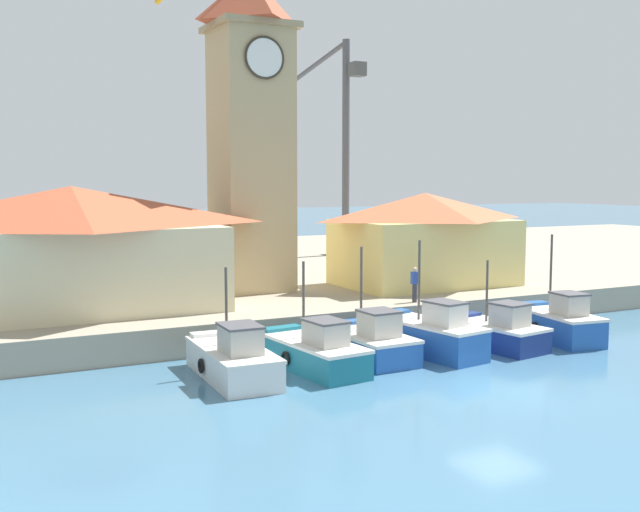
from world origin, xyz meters
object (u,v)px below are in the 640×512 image
Objects in this scene: fishing_boat_mid_left at (430,334)px; fishing_boat_center at (497,332)px; fishing_boat_mid_right at (558,323)px; dock_worker_near_tower at (415,284)px; clock_tower at (251,127)px; fishing_boat_left_outer at (313,351)px; port_crane_near at (345,173)px; port_crane_far at (231,139)px; fishing_boat_left_inner at (369,342)px; warehouse_right at (425,238)px; fishing_boat_far_left at (233,359)px; warehouse_left at (73,248)px.

fishing_boat_center is at bearing -5.56° from fishing_boat_mid_left.
dock_worker_near_tower is at bearing 130.44° from fishing_boat_mid_right.
clock_tower reaches higher than fishing_boat_mid_right.
fishing_boat_mid_left is 6.37m from fishing_boat_mid_right.
fishing_boat_left_outer is 30.38m from port_crane_near.
fishing_boat_mid_left is 20.48m from port_crane_far.
port_crane_far is at bearing 94.31° from fishing_boat_mid_left.
fishing_boat_left_inner is 6.46m from dock_worker_near_tower.
fishing_boat_left_inner is 12.64m from warehouse_right.
dock_worker_near_tower is (2.25, 4.41, 1.32)m from fishing_boat_mid_left.
fishing_boat_far_left is 1.02× the size of fishing_boat_mid_left.
fishing_boat_left_outer is 20.86m from port_crane_far.
port_crane_near reaches higher than warehouse_left.
fishing_boat_far_left is at bearing 177.88° from fishing_boat_center.
warehouse_right reaches higher than fishing_boat_left_inner.
warehouse_left is at bearing 142.50° from fishing_boat_mid_left.
warehouse_left is at bearing 112.82° from fishing_boat_far_left.
fishing_boat_mid_right is at bearing -27.67° from warehouse_left.
warehouse_left is at bearing 136.82° from fishing_boat_left_inner.
fishing_boat_left_inner is 0.36× the size of warehouse_left.
fishing_boat_mid_right is at bearing -98.27° from port_crane_near.
dock_worker_near_tower is (-0.85, 4.71, 1.45)m from fishing_boat_center.
fishing_boat_mid_left reaches higher than fishing_boat_left_outer.
port_crane_near is 0.78× the size of port_crane_far.
fishing_boat_mid_right is 22.21m from port_crane_far.
port_crane_far is at bearing 104.45° from dock_worker_near_tower.
fishing_boat_far_left is 3.23× the size of dock_worker_near_tower.
fishing_boat_mid_right is 0.26× the size of clock_tower.
port_crane_near reaches higher than fishing_boat_center.
warehouse_right is at bearing 91.94° from fishing_boat_mid_right.
fishing_boat_far_left is at bearing 179.19° from fishing_boat_mid_left.
port_crane_near reaches higher than fishing_boat_left_outer.
warehouse_right is 13.26m from port_crane_far.
warehouse_left is 0.79× the size of port_crane_near.
fishing_boat_left_outer is at bearing -101.43° from port_crane_far.
fishing_boat_left_inner is at bearing 172.09° from fishing_boat_mid_left.
fishing_boat_far_left is 8.20m from fishing_boat_mid_left.
fishing_boat_center reaches higher than dock_worker_near_tower.
fishing_boat_mid_right is at bearing -1.85° from fishing_boat_left_outer.
fishing_boat_mid_left is at bearing 0.41° from fishing_boat_left_outer.
clock_tower is 1.39× the size of warehouse_left.
fishing_boat_left_outer is 0.56× the size of warehouse_right.
fishing_boat_left_inner is 0.26× the size of clock_tower.
fishing_boat_left_inner is (5.62, 0.24, -0.01)m from fishing_boat_far_left.
dock_worker_near_tower is (5.20, -7.02, -7.39)m from clock_tower.
clock_tower reaches higher than warehouse_left.
warehouse_left is (-9.46, 8.88, 3.31)m from fishing_boat_left_inner.
fishing_boat_left_outer is at bearing 178.16° from fishing_boat_center.
fishing_boat_far_left is 0.42× the size of warehouse_left.
warehouse_left is 15.19m from dock_worker_near_tower.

